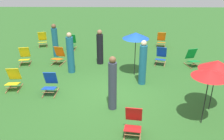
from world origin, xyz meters
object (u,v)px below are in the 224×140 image
deckchair_1 (50,84)px  deckchair_7 (42,40)px  deckchair_8 (58,56)px  deckchair_9 (71,43)px  person_3 (143,64)px  deckchair_5 (13,80)px  umbrella_2 (217,65)px  deckchair_10 (133,122)px  person_0 (70,54)px  umbrella_1 (136,36)px  person_1 (112,84)px  person_2 (100,48)px  person_4 (55,41)px  deckchair_0 (161,40)px  deckchair_6 (25,57)px  umbrella_0 (210,73)px  deckchair_4 (161,57)px  deckchair_3 (192,58)px

deckchair_1 → deckchair_7: (-1.90, 5.69, 0.00)m
deckchair_1 → deckchair_8: (-0.34, 2.98, 0.00)m
deckchair_9 → person_3: person_3 is taller
deckchair_5 → umbrella_2: bearing=-15.6°
deckchair_10 → person_0: (-2.51, 4.26, 0.51)m
deckchair_1 → umbrella_1: bearing=27.6°
umbrella_2 → person_1: 3.35m
deckchair_10 → person_2: bearing=111.5°
deckchair_8 → umbrella_2: size_ratio=0.48×
person_3 → person_4: size_ratio=1.06×
person_0 → person_4: person_0 is taller
deckchair_7 → umbrella_1: size_ratio=0.44×
deckchair_0 → deckchair_8: 6.18m
deckchair_0 → person_1: bearing=-105.6°
deckchair_6 → deckchair_9: bearing=40.4°
deckchair_9 → umbrella_0: umbrella_0 is taller
umbrella_1 → umbrella_2: 3.61m
person_1 → person_4: 5.85m
person_1 → person_4: size_ratio=1.09×
deckchair_1 → deckchair_6: size_ratio=1.00×
umbrella_1 → person_0: (-2.84, 0.24, -0.92)m
deckchair_8 → deckchair_9: size_ratio=1.02×
deckchair_4 → person_0: size_ratio=0.47×
deckchair_10 → person_4: 7.30m
deckchair_6 → umbrella_1: 5.61m
deckchair_0 → deckchair_1: same height
deckchair_1 → person_1: (2.37, -1.04, 0.55)m
deckchair_5 → deckchair_8: (1.19, 2.64, 0.00)m
deckchair_9 → umbrella_0: 8.84m
umbrella_1 → person_1: umbrella_1 is taller
deckchair_8 → umbrella_0: umbrella_0 is taller
deckchair_5 → deckchair_9: same height
umbrella_1 → person_0: 2.99m
deckchair_0 → person_3: bearing=-101.4°
deckchair_0 → deckchair_10: size_ratio=1.00×
deckchair_9 → deckchair_0: bearing=7.0°
deckchair_4 → deckchair_0: bearing=95.5°
deckchair_3 → deckchair_10: (-3.19, -5.12, 0.00)m
umbrella_0 → umbrella_1: umbrella_1 is taller
deckchair_3 → umbrella_1: 3.38m
deckchair_7 → deckchair_9: 1.88m
deckchair_0 → person_2: (-3.48, -2.76, 0.44)m
deckchair_3 → deckchair_0: bearing=94.0°
person_2 → deckchair_3: bearing=118.0°
deckchair_4 → deckchair_10: size_ratio=1.03×
person_2 → person_3: person_3 is taller
deckchair_9 → person_4: person_4 is taller
deckchair_5 → person_2: person_2 is taller
deckchair_5 → person_2: (3.24, 2.63, 0.44)m
umbrella_0 → person_1: size_ratio=0.96×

